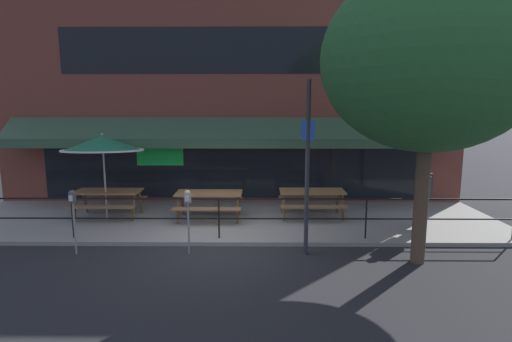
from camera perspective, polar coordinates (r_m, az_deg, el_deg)
ground_plane at (r=9.35m, az=-5.46°, el=-10.67°), size 120.00×120.00×0.00m
patio_deck at (r=11.23m, az=-4.42°, el=-6.99°), size 15.00×4.00×0.10m
restaurant_building at (r=13.02m, az=-3.77°, el=10.50°), size 15.00×1.60×7.00m
patio_railing at (r=9.40m, az=-5.35°, el=-5.47°), size 13.84×0.04×0.97m
picnic_table_left at (r=11.91m, az=-20.36°, el=-3.37°), size 1.80×1.42×0.76m
picnic_table_centre at (r=11.02m, az=-6.72°, el=-3.82°), size 1.80×1.42×0.76m
picnic_table_right at (r=11.28m, az=7.99°, el=-3.54°), size 1.80×1.42×0.76m
patio_umbrella_left at (r=11.54m, az=-21.05°, el=3.63°), size 2.14×2.14×2.38m
pedestrian_walking at (r=10.82m, az=22.81°, el=-2.82°), size 0.27×0.62×1.71m
parking_meter_near at (r=9.38m, az=-24.72°, el=-4.12°), size 0.15×0.16×1.42m
parking_meter_far at (r=8.64m, az=-9.72°, el=-4.48°), size 0.15×0.16×1.42m
street_sign_pole at (r=8.46m, az=7.34°, el=0.60°), size 0.28×0.09×3.72m
street_tree_curbside at (r=8.55m, az=24.76°, el=15.89°), size 4.18×3.77×6.46m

